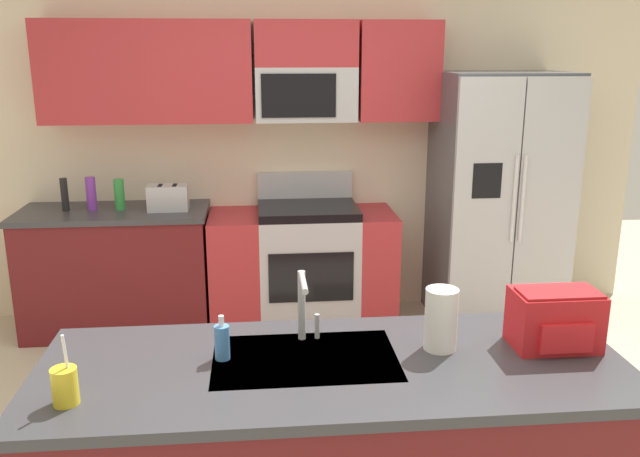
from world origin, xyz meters
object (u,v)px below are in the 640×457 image
at_px(pepper_mill, 65,195).
at_px(paper_towel_roll, 441,319).
at_px(backpack, 555,318).
at_px(bottle_green, 119,194).
at_px(range_oven, 303,265).
at_px(sink_faucet, 304,301).
at_px(refrigerator, 498,200).
at_px(toaster, 168,198).
at_px(drink_cup_yellow, 65,386).
at_px(soap_dispenser, 222,342).
at_px(bottle_purple, 91,194).

bearing_deg(pepper_mill, paper_towel_roll, -50.24).
bearing_deg(backpack, bottle_green, 130.25).
relative_size(range_oven, sink_faucet, 4.82).
bearing_deg(refrigerator, bottle_green, 178.37).
height_order(toaster, drink_cup_yellow, drink_cup_yellow).
distance_m(refrigerator, backpack, 2.48).
bearing_deg(range_oven, soap_dispenser, -100.77).
relative_size(sink_faucet, drink_cup_yellow, 1.16).
xyz_separation_m(toaster, paper_towel_roll, (1.31, -2.39, 0.03)).
xyz_separation_m(pepper_mill, backpack, (2.46, -2.46, 0.00)).
xyz_separation_m(toaster, bottle_green, (-0.35, 0.06, 0.02)).
distance_m(sink_faucet, drink_cup_yellow, 0.89).
distance_m(pepper_mill, drink_cup_yellow, 2.81).
distance_m(refrigerator, pepper_mill, 3.12).
relative_size(refrigerator, backpack, 5.78).
distance_m(bottle_green, bottle_purple, 0.20).
height_order(range_oven, toaster, range_oven).
distance_m(toaster, paper_towel_roll, 2.72).
distance_m(sink_faucet, soap_dispenser, 0.35).
distance_m(bottle_purple, drink_cup_yellow, 2.79).
xyz_separation_m(pepper_mill, bottle_purple, (0.18, 0.02, -0.00)).
bearing_deg(toaster, paper_towel_roll, -61.29).
distance_m(paper_towel_roll, backpack, 0.44).
bearing_deg(range_oven, bottle_green, 179.73).
height_order(bottle_green, sink_faucet, sink_faucet).
height_order(refrigerator, soap_dispenser, refrigerator).
relative_size(refrigerator, paper_towel_roll, 7.71).
bearing_deg(range_oven, refrigerator, -2.86).
bearing_deg(pepper_mill, drink_cup_yellow, -75.13).
bearing_deg(drink_cup_yellow, refrigerator, 47.94).
distance_m(pepper_mill, soap_dispenser, 2.73).
bearing_deg(pepper_mill, sink_faucet, -56.88).
bearing_deg(bottle_purple, sink_faucet, -60.26).
bearing_deg(sink_faucet, bottle_purple, 119.74).
relative_size(toaster, sink_faucet, 0.99).
height_order(range_oven, bottle_purple, bottle_purple).
bearing_deg(bottle_green, pepper_mill, -178.67).
height_order(pepper_mill, soap_dispenser, pepper_mill).
xyz_separation_m(pepper_mill, soap_dispenser, (1.21, -2.44, -0.05)).
bearing_deg(backpack, soap_dispenser, 179.30).
height_order(drink_cup_yellow, soap_dispenser, drink_cup_yellow).
relative_size(soap_dispenser, backpack, 0.53).
distance_m(refrigerator, paper_towel_roll, 2.61).
relative_size(sink_faucet, backpack, 0.88).
xyz_separation_m(refrigerator, drink_cup_yellow, (-2.39, -2.65, 0.04)).
bearing_deg(toaster, range_oven, 3.15).
distance_m(range_oven, backpack, 2.65).
distance_m(pepper_mill, paper_towel_roll, 3.17).
relative_size(refrigerator, bottle_purple, 7.92).
bearing_deg(refrigerator, backpack, -105.22).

